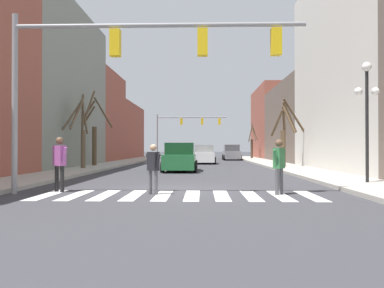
% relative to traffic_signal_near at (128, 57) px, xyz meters
% --- Properties ---
extents(ground_plane, '(240.00, 240.00, 0.00)m').
position_rel_traffic_signal_near_xyz_m(ground_plane, '(1.58, 1.20, -4.34)').
color(ground_plane, '#38383D').
extents(sidewalk_right, '(2.72, 90.00, 0.15)m').
position_rel_traffic_signal_near_xyz_m(sidewalk_right, '(8.38, 1.20, -4.26)').
color(sidewalk_right, '#ADA89E').
rests_on(sidewalk_right, ground_plane).
extents(building_row_left, '(6.00, 50.09, 11.78)m').
position_rel_traffic_signal_near_xyz_m(building_row_left, '(-9.58, 17.85, 0.83)').
color(building_row_left, '#934C3D').
rests_on(building_row_left, ground_plane).
extents(building_row_right, '(6.00, 50.15, 12.94)m').
position_rel_traffic_signal_near_xyz_m(building_row_right, '(12.73, 19.39, 0.79)').
color(building_row_right, '#66564C').
rests_on(building_row_right, ground_plane).
extents(crosswalk_stripes, '(8.55, 2.60, 0.01)m').
position_rel_traffic_signal_near_xyz_m(crosswalk_stripes, '(1.58, -0.23, -4.33)').
color(crosswalk_stripes, white).
rests_on(crosswalk_stripes, ground_plane).
extents(traffic_signal_near, '(9.27, 0.28, 5.72)m').
position_rel_traffic_signal_near_xyz_m(traffic_signal_near, '(0.00, 0.00, 0.00)').
color(traffic_signal_near, gray).
rests_on(traffic_signal_near, ground_plane).
extents(traffic_signal_far, '(9.23, 0.28, 5.88)m').
position_rel_traffic_signal_near_xyz_m(traffic_signal_far, '(-0.05, 37.64, 0.12)').
color(traffic_signal_far, gray).
rests_on(traffic_signal_far, ground_plane).
extents(street_lamp_right_corner, '(0.95, 0.36, 4.59)m').
position_rel_traffic_signal_near_xyz_m(street_lamp_right_corner, '(8.63, 2.74, -0.95)').
color(street_lamp_right_corner, black).
rests_on(street_lamp_right_corner, sidewalk_right).
extents(car_driving_away_lane, '(2.13, 4.68, 1.77)m').
position_rel_traffic_signal_near_xyz_m(car_driving_away_lane, '(0.95, 11.71, -3.52)').
color(car_driving_away_lane, '#236B38').
rests_on(car_driving_away_lane, ground_plane).
extents(car_parked_right_far, '(2.02, 4.34, 1.70)m').
position_rel_traffic_signal_near_xyz_m(car_parked_right_far, '(2.53, 22.69, -3.55)').
color(car_parked_right_far, white).
rests_on(car_parked_right_far, ground_plane).
extents(car_parked_right_mid, '(2.11, 4.71, 1.82)m').
position_rel_traffic_signal_near_xyz_m(car_parked_right_mid, '(5.84, 33.02, -3.49)').
color(car_parked_right_mid, gray).
rests_on(car_parked_right_mid, ground_plane).
extents(pedestrian_waiting_at_curb, '(0.56, 0.51, 1.58)m').
position_rel_traffic_signal_near_xyz_m(pedestrian_waiting_at_curb, '(0.80, 0.00, -3.40)').
color(pedestrian_waiting_at_curb, '#4C4C51').
rests_on(pedestrian_waiting_at_curb, ground_plane).
extents(pedestrian_crossing_street, '(0.69, 0.53, 1.82)m').
position_rel_traffic_signal_near_xyz_m(pedestrian_crossing_street, '(-2.41, 0.62, -3.26)').
color(pedestrian_crossing_street, black).
rests_on(pedestrian_crossing_street, ground_plane).
extents(pedestrian_near_right_corner, '(0.52, 0.64, 1.73)m').
position_rel_traffic_signal_near_xyz_m(pedestrian_near_right_corner, '(4.74, 0.09, -3.32)').
color(pedestrian_near_right_corner, '#4C4C51').
rests_on(pedestrian_near_right_corner, ground_plane).
extents(street_tree_left_near, '(1.34, 1.66, 4.45)m').
position_rel_traffic_signal_near_xyz_m(street_tree_left_near, '(8.67, 35.94, -2.31)').
color(street_tree_left_near, '#473828').
rests_on(street_tree_left_near, sidewalk_right).
extents(street_tree_left_mid, '(2.50, 2.07, 4.87)m').
position_rel_traffic_signal_near_xyz_m(street_tree_left_mid, '(8.24, 15.08, -1.78)').
color(street_tree_left_mid, brown).
rests_on(street_tree_left_mid, sidewalk_right).
extents(street_tree_right_mid, '(1.57, 3.34, 4.84)m').
position_rel_traffic_signal_near_xyz_m(street_tree_right_mid, '(-5.61, 12.54, -1.85)').
color(street_tree_right_mid, brown).
rests_on(street_tree_right_mid, sidewalk_left).
extents(street_tree_right_near, '(2.81, 1.97, 5.61)m').
position_rel_traffic_signal_near_xyz_m(street_tree_right_near, '(-5.83, 16.02, -1.78)').
color(street_tree_right_near, brown).
rests_on(street_tree_right_near, sidewalk_left).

